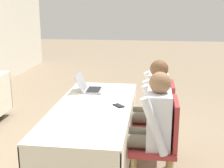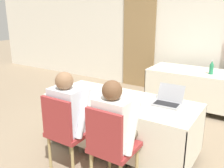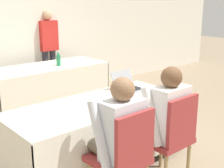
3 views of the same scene
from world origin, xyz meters
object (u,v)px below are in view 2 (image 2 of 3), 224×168
(cell_phone, at_px, (112,106))
(water_bottle, at_px, (211,68))
(laptop, at_px, (168,101))
(person_checkered_shirt, at_px, (71,113))
(person_white_shirt, at_px, (116,126))
(chair_near_right, at_px, (111,144))
(chair_near_left, at_px, (65,129))

(cell_phone, bearing_deg, water_bottle, 123.16)
(laptop, bearing_deg, person_checkered_shirt, -141.01)
(cell_phone, distance_m, person_white_shirt, 0.43)
(cell_phone, relative_size, chair_near_right, 0.16)
(laptop, height_order, cell_phone, laptop)
(person_white_shirt, bearing_deg, laptop, -109.57)
(person_checkered_shirt, height_order, person_white_shirt, same)
(chair_near_right, relative_size, person_checkered_shirt, 0.78)
(chair_near_right, bearing_deg, chair_near_left, 0.00)
(chair_near_left, height_order, person_checkered_shirt, person_checkered_shirt)
(laptop, height_order, person_checkered_shirt, person_checkered_shirt)
(laptop, distance_m, person_checkered_shirt, 1.16)
(chair_near_left, xyz_separation_m, person_checkered_shirt, (0.00, 0.10, 0.16))
(laptop, distance_m, chair_near_right, 0.93)
(cell_phone, relative_size, chair_near_left, 0.16)
(water_bottle, xyz_separation_m, person_white_shirt, (-0.40, -2.54, -0.16))
(chair_near_right, xyz_separation_m, person_checkered_shirt, (-0.61, 0.10, 0.16))
(cell_phone, distance_m, water_bottle, 2.30)
(chair_near_left, xyz_separation_m, chair_near_right, (0.61, 0.00, 0.00))
(person_white_shirt, bearing_deg, chair_near_right, 90.00)
(water_bottle, relative_size, person_checkered_shirt, 0.21)
(water_bottle, distance_m, person_white_shirt, 2.57)
(person_checkered_shirt, xyz_separation_m, person_white_shirt, (0.61, 0.00, 0.00))
(cell_phone, relative_size, person_checkered_shirt, 0.12)
(laptop, xyz_separation_m, water_bottle, (0.13, 1.79, 0.07))
(laptop, bearing_deg, cell_phone, -143.60)
(cell_phone, bearing_deg, person_white_shirt, -1.90)
(chair_near_left, relative_size, chair_near_right, 1.00)
(water_bottle, relative_size, chair_near_left, 0.27)
(person_white_shirt, bearing_deg, water_bottle, -98.89)
(water_bottle, xyz_separation_m, chair_near_right, (-0.40, -2.64, -0.32))
(water_bottle, bearing_deg, cell_phone, -106.73)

